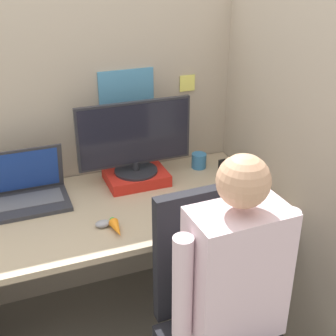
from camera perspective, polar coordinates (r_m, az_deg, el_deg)
name	(u,v)px	position (r m, az deg, el deg)	size (l,w,h in m)	color
cubicle_panel_back	(92,153)	(2.55, -9.22, 1.78)	(2.06, 0.05, 1.70)	tan
cubicle_panel_right	(268,166)	(2.44, 12.14, 0.27)	(0.04, 1.40, 1.70)	tan
desk	(114,237)	(2.35, -6.58, -8.33)	(1.56, 0.75, 0.74)	tan
paper_box	(136,177)	(2.45, -3.90, -1.05)	(0.31, 0.24, 0.06)	red
monitor	(135,138)	(2.36, -4.08, 3.71)	(0.59, 0.22, 0.38)	#232328
laptop	(27,193)	(2.34, -16.76, -2.95)	(0.37, 0.26, 0.27)	#2D2D33
mouse	(103,224)	(2.10, -7.94, -6.74)	(0.07, 0.05, 0.03)	gray
stapler	(228,169)	(2.55, 7.33, -0.17)	(0.04, 0.16, 0.05)	black
carrot_toy	(117,228)	(2.05, -6.27, -7.33)	(0.04, 0.14, 0.04)	orange
office_chair	(219,319)	(1.96, 6.21, -17.81)	(0.52, 0.56, 1.05)	black
person	(241,304)	(1.71, 8.91, -16.06)	(0.48, 0.41, 1.30)	#282D4C
coffee_mug	(199,161)	(2.60, 3.79, 0.90)	(0.08, 0.08, 0.08)	teal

